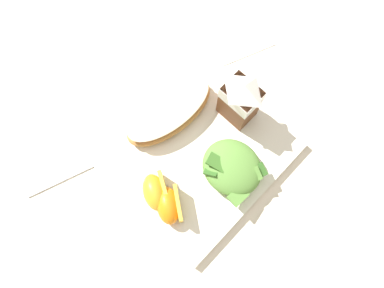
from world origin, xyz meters
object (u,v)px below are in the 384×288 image
(cheesy_pizza_bread, at_px, (169,110))
(metal_fork, at_px, (88,165))
(white_plate, at_px, (192,147))
(paper_napkin, at_px, (238,31))
(milk_carton, at_px, (240,99))
(orange_wedge_front, at_px, (156,192))
(orange_wedge_middle, at_px, (169,205))
(green_salad_pile, at_px, (232,168))

(cheesy_pizza_bread, bearing_deg, metal_fork, -103.64)
(white_plate, height_order, metal_fork, white_plate)
(paper_napkin, height_order, metal_fork, metal_fork)
(milk_carton, relative_size, paper_napkin, 1.00)
(metal_fork, bearing_deg, orange_wedge_front, 21.38)
(orange_wedge_middle, bearing_deg, orange_wedge_front, 179.77)
(metal_fork, bearing_deg, green_salad_pile, 41.36)
(orange_wedge_middle, distance_m, paper_napkin, 0.36)
(orange_wedge_middle, bearing_deg, paper_napkin, 113.71)
(orange_wedge_middle, relative_size, metal_fork, 0.38)
(green_salad_pile, distance_m, metal_fork, 0.24)
(cheesy_pizza_bread, distance_m, orange_wedge_front, 0.14)
(green_salad_pile, height_order, milk_carton, milk_carton)
(milk_carton, height_order, metal_fork, milk_carton)
(orange_wedge_middle, xyz_separation_m, paper_napkin, (-0.14, 0.32, -0.03))
(cheesy_pizza_bread, relative_size, paper_napkin, 1.62)
(milk_carton, relative_size, metal_fork, 0.60)
(green_salad_pile, relative_size, orange_wedge_middle, 1.43)
(orange_wedge_front, xyz_separation_m, metal_fork, (-0.12, -0.05, -0.03))
(orange_wedge_middle, distance_m, metal_fork, 0.16)
(cheesy_pizza_bread, relative_size, metal_fork, 0.97)
(white_plate, xyz_separation_m, metal_fork, (-0.11, -0.15, -0.01))
(green_salad_pile, relative_size, metal_fork, 0.55)
(green_salad_pile, height_order, orange_wedge_middle, green_salad_pile)
(cheesy_pizza_bread, height_order, milk_carton, milk_carton)
(white_plate, bearing_deg, orange_wedge_front, -81.03)
(white_plate, bearing_deg, cheesy_pizza_bread, 168.66)
(orange_wedge_middle, bearing_deg, milk_carton, 99.34)
(paper_napkin, relative_size, metal_fork, 0.60)
(cheesy_pizza_bread, height_order, paper_napkin, cheesy_pizza_bread)
(cheesy_pizza_bread, xyz_separation_m, green_salad_pile, (0.14, 0.00, 0.00))
(white_plate, distance_m, green_salad_pile, 0.08)
(paper_napkin, bearing_deg, cheesy_pizza_bread, -81.96)
(white_plate, height_order, paper_napkin, white_plate)
(green_salad_pile, relative_size, orange_wedge_front, 1.43)
(milk_carton, xyz_separation_m, paper_napkin, (-0.11, 0.13, -0.07))
(white_plate, relative_size, orange_wedge_middle, 4.01)
(white_plate, relative_size, metal_fork, 1.53)
(green_salad_pile, xyz_separation_m, metal_fork, (-0.18, -0.16, -0.03))
(cheesy_pizza_bread, relative_size, orange_wedge_middle, 2.55)
(orange_wedge_middle, height_order, paper_napkin, orange_wedge_middle)
(paper_napkin, bearing_deg, milk_carton, -49.55)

